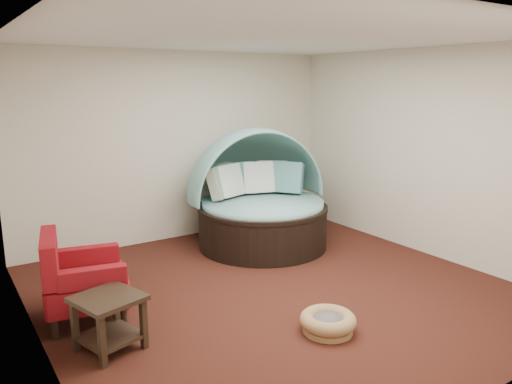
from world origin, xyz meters
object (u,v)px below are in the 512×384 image
red_armchair (80,280)px  side_table (109,315)px  canopy_daybed (259,191)px  pet_basket (328,322)px

red_armchair → side_table: bearing=-73.6°
side_table → canopy_daybed: bearing=32.6°
canopy_daybed → red_armchair: 3.04m
canopy_daybed → pet_basket: (-0.94, -2.60, -0.70)m
canopy_daybed → red_armchair: bearing=-151.5°
pet_basket → red_armchair: bearing=140.5°
red_armchair → side_table: (0.06, -0.74, -0.09)m
canopy_daybed → pet_basket: canopy_daybed is taller
pet_basket → side_table: side_table is taller
canopy_daybed → side_table: 3.33m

